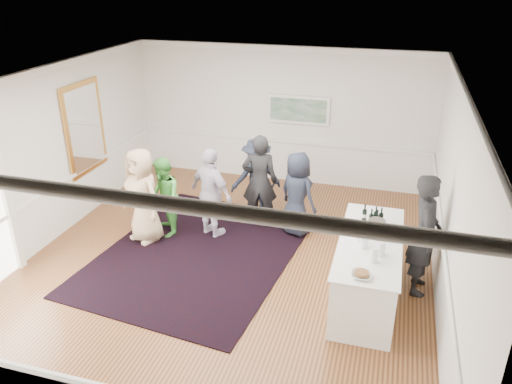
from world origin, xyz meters
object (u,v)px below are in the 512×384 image
(guest_lilac, at_px, (212,193))
(guest_tan, at_px, (143,196))
(serving_table, at_px, (368,269))
(ice_bucket, at_px, (376,228))
(bartender, at_px, (425,235))
(guest_dark_a, at_px, (256,177))
(guest_green, at_px, (164,197))
(nut_bowl, at_px, (362,274))
(guest_dark_b, at_px, (260,181))
(guest_navy, at_px, (297,194))

(guest_lilac, bearing_deg, guest_tan, 50.76)
(serving_table, relative_size, guest_lilac, 1.41)
(ice_bucket, bearing_deg, guest_lilac, 162.26)
(guest_tan, xyz_separation_m, guest_lilac, (1.16, 0.52, -0.04))
(bartender, relative_size, guest_dark_a, 1.21)
(guest_green, height_order, nut_bowl, guest_green)
(guest_green, distance_m, guest_lilac, 0.92)
(guest_dark_b, relative_size, nut_bowl, 6.72)
(guest_green, xyz_separation_m, ice_bucket, (3.97, -0.77, 0.34))
(guest_navy, bearing_deg, serving_table, 161.62)
(guest_green, xyz_separation_m, guest_navy, (2.42, 0.75, 0.05))
(serving_table, distance_m, guest_dark_b, 2.96)
(serving_table, distance_m, guest_dark_a, 3.42)
(nut_bowl, bearing_deg, guest_tan, 157.76)
(nut_bowl, bearing_deg, guest_dark_b, 127.76)
(serving_table, relative_size, guest_green, 1.59)
(guest_dark_a, height_order, nut_bowl, guest_dark_a)
(serving_table, height_order, bartender, bartender)
(guest_dark_b, bearing_deg, guest_green, 16.36)
(guest_dark_b, bearing_deg, guest_dark_a, -78.70)
(bartender, bearing_deg, guest_dark_b, 64.24)
(guest_dark_b, relative_size, guest_navy, 1.15)
(guest_dark_a, relative_size, ice_bucket, 6.31)
(guest_tan, relative_size, guest_green, 1.18)
(bartender, xyz_separation_m, guest_navy, (-2.27, 1.30, -0.17))
(guest_dark_b, distance_m, ice_bucket, 2.84)
(guest_lilac, bearing_deg, nut_bowl, 169.96)
(bartender, relative_size, guest_lilac, 1.13)
(guest_dark_a, distance_m, ice_bucket, 3.32)
(guest_dark_a, relative_size, guest_navy, 0.99)
(guest_tan, xyz_separation_m, guest_navy, (2.70, 1.05, -0.09))
(serving_table, bearing_deg, guest_tan, 170.74)
(guest_tan, distance_m, guest_dark_b, 2.25)
(guest_dark_b, height_order, guest_navy, guest_dark_b)
(guest_lilac, distance_m, ice_bucket, 3.24)
(guest_dark_a, xyz_separation_m, nut_bowl, (2.42, -3.36, 0.22))
(guest_green, distance_m, guest_navy, 2.54)
(guest_tan, xyz_separation_m, guest_green, (0.27, 0.30, -0.14))
(guest_green, relative_size, nut_bowl, 5.50)
(guest_lilac, bearing_deg, guest_dark_a, -89.13)
(guest_tan, distance_m, ice_bucket, 4.27)
(serving_table, height_order, guest_navy, guest_navy)
(guest_dark_a, relative_size, nut_bowl, 5.81)
(guest_dark_b, bearing_deg, guest_navy, 160.27)
(guest_dark_a, xyz_separation_m, guest_dark_b, (0.21, -0.50, 0.13))
(guest_lilac, relative_size, guest_navy, 1.06)
(guest_tan, bearing_deg, guest_dark_a, 68.25)
(bartender, bearing_deg, guest_lilac, 77.74)
(bartender, height_order, nut_bowl, bartender)
(guest_green, relative_size, ice_bucket, 5.98)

